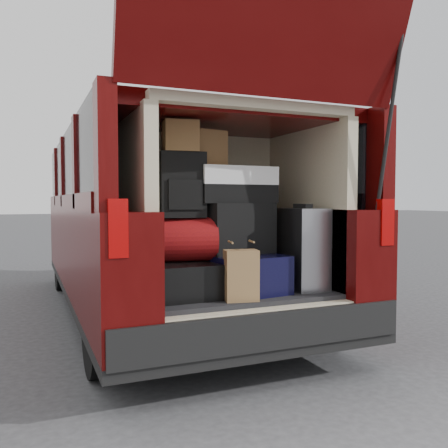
{
  "coord_description": "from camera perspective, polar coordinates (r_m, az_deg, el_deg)",
  "views": [
    {
      "loc": [
        -1.29,
        -2.75,
        1.16
      ],
      "look_at": [
        -0.05,
        0.2,
        1.0
      ],
      "focal_mm": 38.0,
      "sensor_mm": 36.0,
      "label": 1
    }
  ],
  "objects": [
    {
      "name": "grocery_sack_lower",
      "position": [
        3.06,
        -5.24,
        10.44
      ],
      "size": [
        0.24,
        0.2,
        0.19
      ],
      "primitive_type": "cube",
      "rotation": [
        0.0,
        0.0,
        -0.15
      ],
      "color": "brown",
      "rests_on": "backpack"
    },
    {
      "name": "navy_hardshell",
      "position": [
        3.2,
        1.89,
        -5.87
      ],
      "size": [
        0.54,
        0.63,
        0.25
      ],
      "primitive_type": "cube",
      "rotation": [
        0.0,
        0.0,
        0.13
      ],
      "color": "black",
      "rests_on": "load_floor"
    },
    {
      "name": "black_hardshell",
      "position": [
        3.08,
        -5.29,
        -6.54
      ],
      "size": [
        0.41,
        0.55,
        0.22
      ],
      "primitive_type": "cube",
      "rotation": [
        0.0,
        0.0,
        0.02
      ],
      "color": "black",
      "rests_on": "load_floor"
    },
    {
      "name": "kraft_bag",
      "position": [
        2.9,
        2.07,
        -6.19
      ],
      "size": [
        0.22,
        0.16,
        0.31
      ],
      "primitive_type": "cube",
      "rotation": [
        0.0,
        0.0,
        -0.2
      ],
      "color": "olive",
      "rests_on": "load_floor"
    },
    {
      "name": "twotone_duffel",
      "position": [
        3.23,
        1.15,
        4.72
      ],
      "size": [
        0.56,
        0.31,
        0.25
      ],
      "primitive_type": "cube",
      "rotation": [
        0.0,
        0.0,
        0.05
      ],
      "color": "silver",
      "rests_on": "black_soft_case"
    },
    {
      "name": "load_floor",
      "position": [
        3.41,
        0.29,
        -12.21
      ],
      "size": [
        1.24,
        1.05,
        0.55
      ],
      "primitive_type": "cube",
      "color": "black",
      "rests_on": "ground"
    },
    {
      "name": "red_duffel",
      "position": [
        3.06,
        -5.09,
        -1.86
      ],
      "size": [
        0.48,
        0.36,
        0.28
      ],
      "primitive_type": "cube",
      "rotation": [
        0.0,
        0.0,
        -0.19
      ],
      "color": "#9E120E",
      "rests_on": "black_hardshell"
    },
    {
      "name": "ground",
      "position": [
        3.25,
        2.29,
        -18.06
      ],
      "size": [
        80.0,
        80.0,
        0.0
      ],
      "primitive_type": "plane",
      "color": "#343436",
      "rests_on": "ground"
    },
    {
      "name": "backpack",
      "position": [
        3.06,
        -5.15,
        4.7
      ],
      "size": [
        0.3,
        0.2,
        0.42
      ],
      "primitive_type": "cube",
      "rotation": [
        0.0,
        0.0,
        -0.07
      ],
      "color": "black",
      "rests_on": "red_duffel"
    },
    {
      "name": "grocery_sack_upper",
      "position": [
        3.24,
        -2.28,
        9.01
      ],
      "size": [
        0.27,
        0.24,
        0.24
      ],
      "primitive_type": "cube",
      "rotation": [
        0.0,
        0.0,
        0.2
      ],
      "color": "brown",
      "rests_on": "twotone_duffel"
    },
    {
      "name": "minivan",
      "position": [
        4.79,
        -7.15,
        -0.15
      ],
      "size": [
        1.9,
        5.35,
        2.77
      ],
      "color": "black",
      "rests_on": "ground"
    },
    {
      "name": "silver_roller",
      "position": [
        3.32,
        9.42,
        -2.93
      ],
      "size": [
        0.24,
        0.38,
        0.56
      ],
      "primitive_type": "cube",
      "rotation": [
        0.0,
        0.0,
        -0.02
      ],
      "color": "silver",
      "rests_on": "load_floor"
    },
    {
      "name": "black_soft_case",
      "position": [
        3.22,
        1.48,
        -0.5
      ],
      "size": [
        0.51,
        0.36,
        0.34
      ],
      "primitive_type": "cube",
      "rotation": [
        0.0,
        0.0,
        0.16
      ],
      "color": "black",
      "rests_on": "navy_hardshell"
    }
  ]
}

